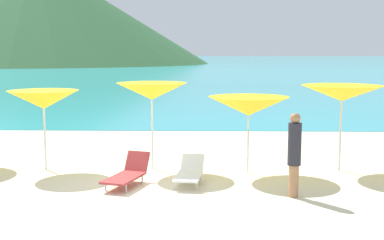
{
  "coord_description": "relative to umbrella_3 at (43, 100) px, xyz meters",
  "views": [
    {
      "loc": [
        1.68,
        -11.64,
        3.23
      ],
      "look_at": [
        1.29,
        3.68,
        1.2
      ],
      "focal_mm": 47.87,
      "sensor_mm": 36.0,
      "label": 1
    }
  ],
  "objects": [
    {
      "name": "ground_plane",
      "position": [
        2.73,
        7.85,
        -2.1
      ],
      "size": [
        50.0,
        100.0,
        0.3
      ],
      "primitive_type": "cube",
      "color": "beige"
    },
    {
      "name": "umbrella_3",
      "position": [
        0.0,
        0.0,
        0.0
      ],
      "size": [
        1.98,
        1.98,
        2.2
      ],
      "color": "silver",
      "rests_on": "ground_plane"
    },
    {
      "name": "lounge_chair_2",
      "position": [
        2.52,
        -1.62,
        -1.65
      ],
      "size": [
        1.06,
        1.69,
        0.73
      ],
      "rotation": [
        0.0,
        0.0,
        -0.3
      ],
      "color": "#A53333",
      "rests_on": "ground_plane"
    },
    {
      "name": "cruise_ship",
      "position": [
        -50.0,
        151.63,
        5.96
      ],
      "size": [
        57.16,
        19.53,
        20.82
      ],
      "rotation": [
        0.0,
        0.0,
        -0.18
      ],
      "color": "white",
      "rests_on": "ocean_water"
    },
    {
      "name": "umbrella_5",
      "position": [
        5.56,
        -0.28,
        -0.13
      ],
      "size": [
        2.28,
        2.28,
        2.07
      ],
      "color": "silver",
      "rests_on": "ground_plane"
    },
    {
      "name": "beachgoer_2",
      "position": [
        6.4,
        -2.54,
        -0.91
      ],
      "size": [
        0.3,
        0.3,
        1.91
      ],
      "rotation": [
        0.0,
        0.0,
        2.64
      ],
      "color": "#A3704C",
      "rests_on": "ground_plane"
    },
    {
      "name": "headland_hill",
      "position": [
        -44.07,
        134.44,
        13.14
      ],
      "size": [
        98.94,
        98.94,
        30.17
      ],
      "primitive_type": "cone",
      "color": "#2D5B33",
      "rests_on": "ground_plane"
    },
    {
      "name": "umbrella_4",
      "position": [
        2.95,
        0.16,
        0.22
      ],
      "size": [
        2.0,
        2.0,
        2.41
      ],
      "color": "silver",
      "rests_on": "ground_plane"
    },
    {
      "name": "lounge_chair_0",
      "position": [
        4.03,
        -1.42,
        -1.65
      ],
      "size": [
        0.76,
        1.62,
        0.61
      ],
      "rotation": [
        0.0,
        0.0,
        -0.11
      ],
      "color": "white",
      "rests_on": "ground_plane"
    },
    {
      "name": "ocean_water",
      "position": [
        2.73,
        227.1,
        -1.94
      ],
      "size": [
        650.0,
        440.0,
        0.02
      ],
      "primitive_type": "cube",
      "color": "#2DADBC",
      "rests_on": "ground_plane"
    },
    {
      "name": "umbrella_6",
      "position": [
        8.11,
        0.1,
        0.18
      ],
      "size": [
        2.29,
        2.29,
        2.35
      ],
      "color": "silver",
      "rests_on": "ground_plane"
    }
  ]
}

